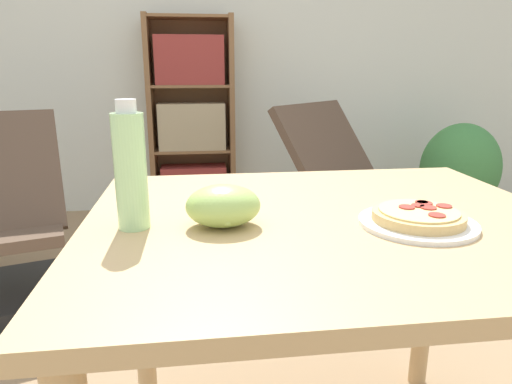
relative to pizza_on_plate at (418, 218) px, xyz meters
name	(u,v)px	position (x,y,z in m)	size (l,w,h in m)	color
wall_back	(214,38)	(-0.31, 2.74, 0.51)	(8.00, 0.05, 2.60)	silver
dining_table	(326,262)	(-0.17, 0.08, -0.13)	(1.06, 0.88, 0.77)	tan
pizza_on_plate	(418,218)	(0.00, 0.00, 0.00)	(0.24, 0.24, 0.04)	white
grape_bunch	(223,206)	(-0.40, 0.05, 0.03)	(0.15, 0.12, 0.09)	#A8CC66
drink_bottle	(131,169)	(-0.58, 0.06, 0.11)	(0.06, 0.06, 0.26)	#B7EAA3
lounge_chair_far	(350,207)	(0.44, 1.65, -0.50)	(0.96, 1.02, 0.88)	black
bookshelf	(192,123)	(-0.49, 2.57, -0.10)	(0.62, 0.27, 1.45)	brown
potted_plant_floor	(460,172)	(1.37, 2.07, -0.41)	(0.56, 0.47, 0.72)	#BCB2A3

